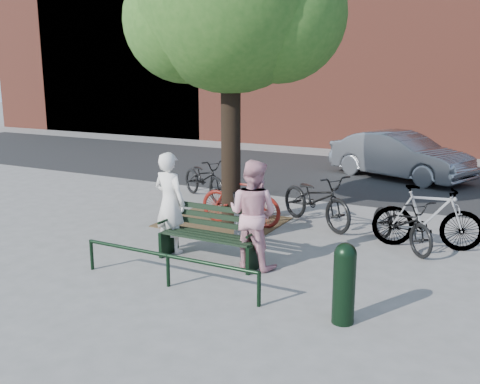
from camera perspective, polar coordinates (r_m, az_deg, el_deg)
The scene contains 16 objects.
ground at distance 9.11m, azimuth -3.23°, elevation -7.43°, with size 90.00×90.00×0.00m, color gray.
dirt_pit at distance 11.40m, azimuth -1.83°, elevation -3.22°, with size 2.40×2.00×0.02m, color brown.
road at distance 16.72m, azimuth 11.96°, elevation 1.63°, with size 40.00×7.00×0.01m, color black.
park_bench at distance 9.02m, azimuth -3.00°, elevation -4.42°, with size 1.74×0.54×0.97m.
guard_railing at distance 8.03m, azimuth -7.71°, elevation -7.27°, with size 3.06×0.06×0.51m.
street_tree at distance 10.91m, azimuth -0.78°, elevation 19.47°, with size 4.20×3.80×6.50m.
person_left at distance 9.45m, azimuth -7.51°, elevation -1.12°, with size 0.65×0.43×1.79m, color white.
person_right at distance 8.63m, azimuth 1.37°, elevation -2.37°, with size 0.86×0.67×1.78m, color #D2909C.
bollard at distance 6.92m, azimuth 11.06°, elevation -9.26°, with size 0.28×0.28×1.06m.
litter_bin at distance 10.22m, azimuth 0.46°, elevation -2.51°, with size 0.44×0.44×0.89m.
bicycle_a at distance 13.51m, azimuth -3.85°, elevation 1.48°, with size 0.68×1.96×1.03m, color black.
bicycle_b at distance 11.07m, azimuth 0.03°, elevation -0.83°, with size 0.51×1.81×1.09m, color #61130D.
bicycle_c at distance 11.17m, azimuth 8.14°, elevation -0.76°, with size 0.74×2.13×1.12m, color black.
bicycle_d at distance 10.18m, azimuth 19.35°, elevation -2.57°, with size 0.54×1.92×1.16m, color gray.
bicycle_e at distance 10.12m, azimuth 16.88°, elevation -3.10°, with size 0.63×1.80×0.95m, color black.
parked_car at distance 16.66m, azimuth 16.67°, elevation 3.75°, with size 1.48×4.26×1.40m, color slate.
Camera 1 is at (4.44, -7.32, 3.13)m, focal length 40.00 mm.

